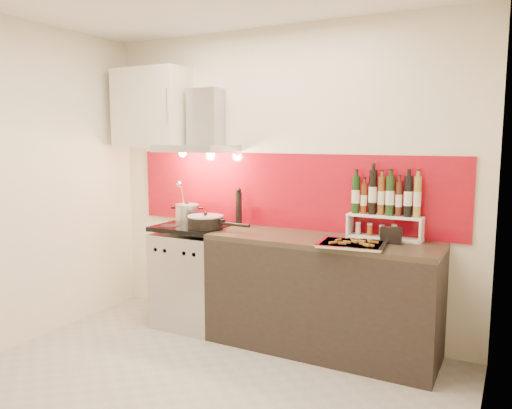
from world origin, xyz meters
The scene contains 16 objects.
floor centered at (0.00, 0.00, 0.00)m, with size 3.40×3.40×0.00m, color #9E9991.
back_wall centered at (0.00, 1.40, 1.30)m, with size 3.40×0.02×2.60m, color silver.
left_wall centered at (-1.70, 0.00, 1.30)m, with size 0.02×2.80×2.60m, color silver.
right_wall centered at (1.70, 0.00, 1.30)m, with size 0.02×2.80×2.60m, color silver.
backsplash centered at (0.05, 1.39, 1.22)m, with size 3.00×0.02×0.64m, color maroon.
range_stove centered at (-0.70, 1.10, 0.44)m, with size 0.60×0.60×0.91m.
counter centered at (0.50, 1.10, 0.45)m, with size 1.80×0.60×0.90m.
range_hood centered at (-0.70, 1.24, 1.74)m, with size 0.62×0.50×0.61m.
upper_cabinet centered at (-1.25, 1.22, 1.95)m, with size 0.70×0.35×0.72m, color beige.
stock_pot centered at (-0.84, 1.20, 0.99)m, with size 0.22×0.22×0.19m.
saute_pan centered at (-0.51, 1.00, 0.96)m, with size 0.60×0.31×0.14m.
utensil_jar centered at (-0.89, 1.17, 1.02)m, with size 0.08×0.12×0.39m.
pepper_mill centered at (-0.35, 1.28, 1.06)m, with size 0.05×0.05×0.34m.
step_shelf centered at (0.93, 1.30, 1.15)m, with size 0.57×0.16×0.53m.
caddy_box centered at (1.02, 1.15, 0.96)m, with size 0.15×0.06×0.13m, color black.
baking_tray centered at (0.79, 0.94, 0.92)m, with size 0.52×0.42×0.03m.
Camera 1 is at (1.83, -2.49, 1.67)m, focal length 35.00 mm.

